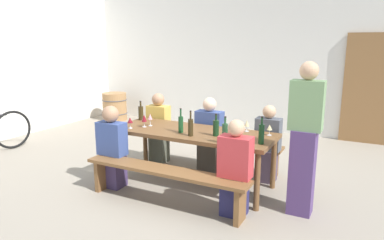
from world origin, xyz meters
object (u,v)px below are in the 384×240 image
(bench_far, at_px, (214,145))
(wine_glass_2, at_px, (270,128))
(wine_glass_3, at_px, (150,117))
(wine_bottle_0, at_px, (216,128))
(wine_bottle_4, at_px, (191,127))
(seated_guest_near_0, at_px, (112,148))
(wine_bottle_2, at_px, (141,113))
(wine_bottle_5, at_px, (261,134))
(wine_glass_4, at_px, (130,121))
(seated_guest_far_2, at_px, (268,146))
(wooden_door, at_px, (368,89))
(wine_glass_1, at_px, (144,118))
(wine_barrel, at_px, (115,106))
(seated_guest_near_1, at_px, (235,171))
(seated_guest_far_1, at_px, (209,137))
(wine_bottle_1, at_px, (181,124))
(standing_host, at_px, (304,142))
(tasting_table, at_px, (192,136))
(bench_near, at_px, (164,176))
(wine_glass_0, at_px, (247,124))
(seated_guest_far_0, at_px, (159,129))

(bench_far, distance_m, wine_glass_2, 1.20)
(wine_glass_3, bearing_deg, wine_bottle_0, -4.21)
(wine_bottle_4, height_order, seated_guest_near_0, seated_guest_near_0)
(bench_far, relative_size, wine_bottle_0, 7.39)
(wine_bottle_2, distance_m, wine_bottle_5, 2.06)
(wine_glass_4, bearing_deg, seated_guest_near_0, -102.84)
(wine_bottle_5, relative_size, seated_guest_far_2, 0.30)
(wooden_door, relative_size, wine_glass_2, 14.69)
(bench_far, xyz_separation_m, wine_glass_4, (-0.83, -0.99, 0.50))
(wine_glass_1, height_order, seated_guest_near_0, seated_guest_near_0)
(wine_bottle_5, distance_m, wine_barrel, 5.55)
(seated_guest_near_1, bearing_deg, wine_bottle_4, 65.32)
(seated_guest_far_1, bearing_deg, wine_bottle_1, -6.81)
(seated_guest_near_0, distance_m, standing_host, 2.44)
(seated_guest_near_0, bearing_deg, bench_far, -34.70)
(bench_far, xyz_separation_m, standing_host, (1.49, -0.91, 0.48))
(tasting_table, bearing_deg, wooden_door, 58.99)
(bench_near, xyz_separation_m, wine_glass_2, (0.98, 0.97, 0.49))
(wine_glass_0, bearing_deg, wooden_door, 65.92)
(bench_far, bearing_deg, wine_bottle_1, -96.08)
(bench_near, height_order, wine_bottle_0, wine_bottle_0)
(wine_bottle_4, xyz_separation_m, seated_guest_far_1, (-0.11, 0.81, -0.34))
(wine_bottle_0, height_order, seated_guest_far_1, seated_guest_far_1)
(tasting_table, relative_size, seated_guest_near_0, 2.00)
(wine_bottle_5, bearing_deg, bench_far, 138.05)
(wine_bottle_0, height_order, seated_guest_far_2, seated_guest_far_2)
(bench_far, bearing_deg, seated_guest_near_0, -124.70)
(wine_bottle_1, height_order, standing_host, standing_host)
(wine_glass_1, distance_m, wine_glass_3, 0.11)
(wine_glass_1, relative_size, wine_glass_2, 1.25)
(seated_guest_far_0, bearing_deg, wine_bottle_5, 68.53)
(wine_glass_4, distance_m, seated_guest_near_0, 0.46)
(seated_guest_far_0, distance_m, standing_host, 2.53)
(wine_glass_2, distance_m, standing_host, 0.66)
(wine_bottle_1, bearing_deg, wine_glass_4, -170.70)
(wine_bottle_0, bearing_deg, bench_near, -121.26)
(seated_guest_far_2, bearing_deg, wine_bottle_2, -80.34)
(wooden_door, relative_size, wine_glass_4, 13.78)
(seated_guest_far_1, distance_m, seated_guest_far_2, 0.89)
(wine_bottle_0, bearing_deg, wine_glass_0, 55.66)
(tasting_table, relative_size, seated_guest_near_1, 2.02)
(seated_guest_far_2, distance_m, standing_host, 1.02)
(wine_bottle_5, relative_size, wine_glass_0, 2.07)
(wine_glass_2, xyz_separation_m, seated_guest_near_1, (-0.15, -0.82, -0.33))
(bench_far, relative_size, wine_glass_0, 13.37)
(tasting_table, xyz_separation_m, standing_host, (1.49, -0.18, 0.16))
(wine_glass_1, xyz_separation_m, seated_guest_near_0, (-0.20, -0.46, -0.34))
(wine_bottle_0, height_order, wine_bottle_4, wine_bottle_4)
(wine_bottle_0, relative_size, seated_guest_far_0, 0.25)
(bench_near, distance_m, bench_far, 1.45)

